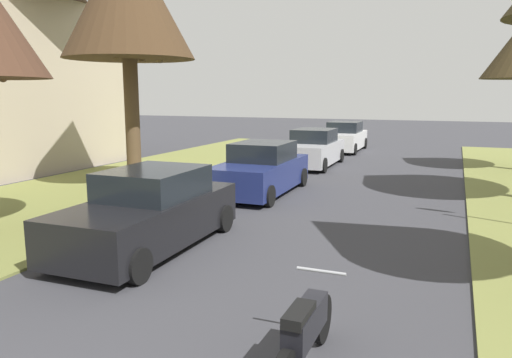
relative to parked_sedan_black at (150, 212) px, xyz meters
The scene contains 5 objects.
parked_sedan_black is the anchor object (origin of this frame).
parked_sedan_navy 5.95m from the parked_sedan_black, 89.80° to the left, with size 2.00×4.43×1.57m.
parked_sedan_silver 12.24m from the parked_sedan_black, 90.35° to the left, with size 2.00×4.43×1.57m.
parked_sedan_white 18.38m from the parked_sedan_black, 90.18° to the left, with size 2.00×4.43×1.57m.
parked_motorcycle 5.20m from the parked_sedan_black, 37.22° to the right, with size 0.60×2.05×0.97m.
Camera 1 is at (3.19, -0.70, 3.03)m, focal length 34.36 mm.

